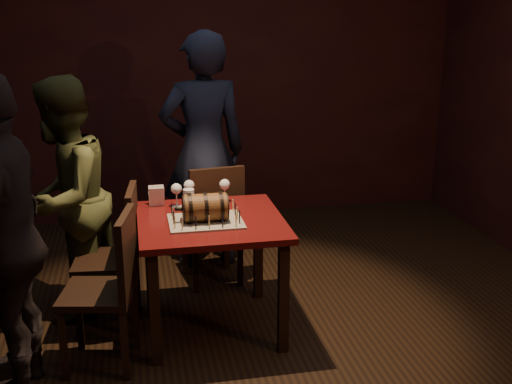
# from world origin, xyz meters

# --- Properties ---
(room_shell) EXTENTS (5.04, 5.04, 2.80)m
(room_shell) POSITION_xyz_m (0.00, 0.00, 1.40)
(room_shell) COLOR black
(room_shell) RESTS_ON ground
(pub_table) EXTENTS (0.90, 0.90, 0.75)m
(pub_table) POSITION_xyz_m (-0.17, 0.19, 0.64)
(pub_table) COLOR #440B0C
(pub_table) RESTS_ON ground
(cake_board) EXTENTS (0.45, 0.35, 0.01)m
(cake_board) POSITION_xyz_m (-0.21, 0.13, 0.76)
(cake_board) COLOR gray
(cake_board) RESTS_ON pub_table
(barrel_cake) EXTENTS (0.32, 0.19, 0.19)m
(barrel_cake) POSITION_xyz_m (-0.21, 0.13, 0.85)
(barrel_cake) COLOR brown
(barrel_cake) RESTS_ON cake_board
(birthday_candles) EXTENTS (0.40, 0.30, 0.09)m
(birthday_candles) POSITION_xyz_m (-0.21, 0.13, 0.80)
(birthday_candles) COLOR #F0E18F
(birthday_candles) RESTS_ON cake_board
(wine_glass_left) EXTENTS (0.07, 0.07, 0.16)m
(wine_glass_left) POSITION_xyz_m (-0.36, 0.47, 0.87)
(wine_glass_left) COLOR silver
(wine_glass_left) RESTS_ON pub_table
(wine_glass_mid) EXTENTS (0.07, 0.07, 0.16)m
(wine_glass_mid) POSITION_xyz_m (-0.27, 0.53, 0.87)
(wine_glass_mid) COLOR silver
(wine_glass_mid) RESTS_ON pub_table
(wine_glass_right) EXTENTS (0.07, 0.07, 0.16)m
(wine_glass_right) POSITION_xyz_m (-0.03, 0.51, 0.87)
(wine_glass_right) COLOR silver
(wine_glass_right) RESTS_ON pub_table
(pint_of_ale) EXTENTS (0.07, 0.07, 0.15)m
(pint_of_ale) POSITION_xyz_m (-0.29, 0.35, 0.82)
(pint_of_ale) COLOR silver
(pint_of_ale) RESTS_ON pub_table
(menu_card) EXTENTS (0.10, 0.05, 0.13)m
(menu_card) POSITION_xyz_m (-0.48, 0.52, 0.81)
(menu_card) COLOR white
(menu_card) RESTS_ON pub_table
(chair_back) EXTENTS (0.45, 0.45, 0.93)m
(chair_back) POSITION_xyz_m (-0.07, 0.84, 0.52)
(chair_back) COLOR black
(chair_back) RESTS_ON ground
(chair_left_rear) EXTENTS (0.44, 0.44, 0.93)m
(chair_left_rear) POSITION_xyz_m (-0.75, 0.35, 0.52)
(chair_left_rear) COLOR black
(chair_left_rear) RESTS_ON ground
(chair_left_front) EXTENTS (0.47, 0.47, 0.93)m
(chair_left_front) POSITION_xyz_m (-0.79, -0.14, 0.52)
(chair_left_front) COLOR black
(chair_left_front) RESTS_ON ground
(person_back) EXTENTS (0.71, 0.50, 1.85)m
(person_back) POSITION_xyz_m (-0.08, 1.27, 0.93)
(person_back) COLOR black
(person_back) RESTS_ON ground
(person_left_rear) EXTENTS (0.85, 0.95, 1.61)m
(person_left_rear) POSITION_xyz_m (-1.08, 0.60, 0.80)
(person_left_rear) COLOR #3B4020
(person_left_rear) RESTS_ON ground
(person_left_front) EXTENTS (0.53, 1.07, 1.75)m
(person_left_front) POSITION_xyz_m (-1.30, -0.29, 0.88)
(person_left_front) COLOR black
(person_left_front) RESTS_ON ground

